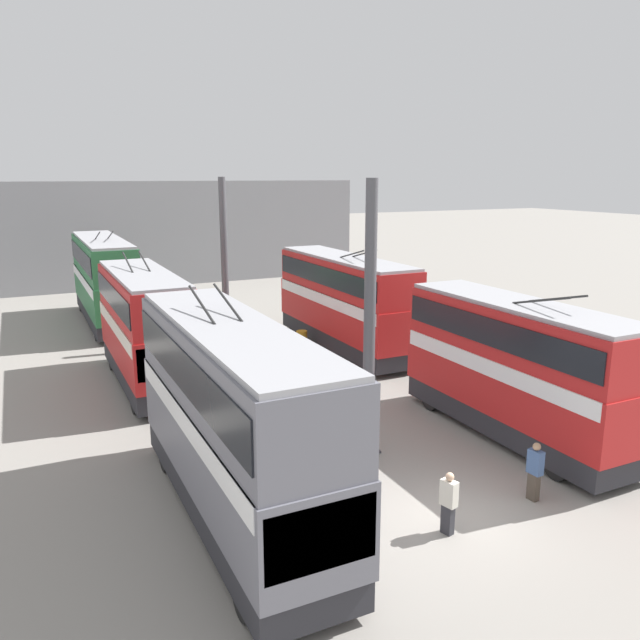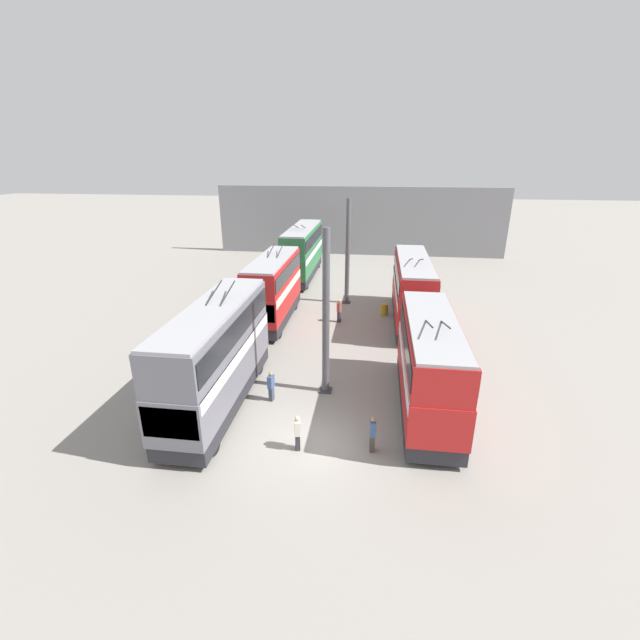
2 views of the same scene
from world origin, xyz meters
name	(u,v)px [view 2 (image 2 of 2)]	position (x,y,z in m)	size (l,w,h in m)	color
ground_plane	(313,442)	(0.00, 0.00, 0.00)	(240.00, 240.00, 0.00)	gray
depot_back_wall	(359,221)	(39.16, 0.00, 4.20)	(0.50, 36.00, 8.39)	gray
support_column_near	(326,317)	(4.50, 0.00, 4.25)	(0.67, 0.67, 8.76)	#4C4C51
support_column_far	(348,254)	(19.50, 0.00, 4.25)	(0.67, 0.67, 8.76)	#4C4C51
bus_left_near	(430,361)	(3.43, -5.15, 2.69)	(9.30, 2.54, 5.35)	black
bus_left_far	(412,286)	(15.81, -5.15, 2.75)	(10.87, 2.54, 5.44)	black
bus_right_near	(216,351)	(2.48, 5.15, 2.98)	(10.30, 2.54, 5.88)	black
bus_right_mid	(273,286)	(14.37, 5.15, 2.80)	(9.04, 2.54, 5.54)	black
bus_right_far	(303,249)	(27.24, 5.15, 2.94)	(11.44, 2.54, 5.79)	black
person_by_right_row	(271,385)	(3.19, 2.66, 0.87)	(0.46, 0.32, 1.64)	#384251
person_by_left_row	(373,433)	(-0.23, -2.58, 0.90)	(0.44, 0.28, 1.70)	#473D33
person_aisle_midway	(339,310)	(14.84, 0.22, 0.97)	(0.47, 0.36, 1.81)	#2D2D33
person_aisle_foreground	(297,432)	(-0.55, 0.60, 0.88)	(0.47, 0.34, 1.66)	#2D2D33
oil_drum	(384,309)	(16.81, -3.20, 0.47)	(0.59, 0.59, 0.95)	#B28E23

